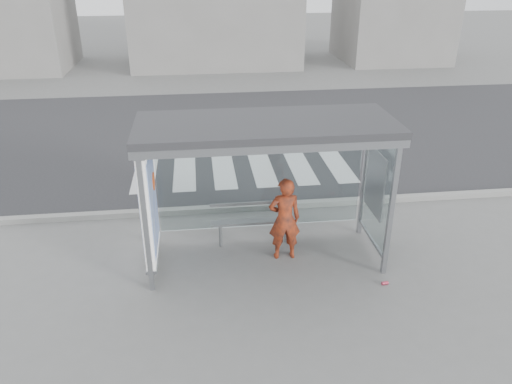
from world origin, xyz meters
TOP-DOWN VIEW (x-y plane):
  - ground at (0.00, 0.00)m, footprint 80.00×80.00m
  - road at (0.00, 7.00)m, footprint 30.00×10.00m
  - curb at (0.00, 1.95)m, footprint 30.00×0.18m
  - crosswalk at (0.00, 4.50)m, footprint 5.55×3.00m
  - bus_shelter at (-0.37, 0.06)m, footprint 4.25×1.65m
  - building_center at (0.00, 18.00)m, footprint 8.00×5.00m
  - person at (0.35, 0.01)m, footprint 0.58×0.38m
  - bench at (-0.16, 0.54)m, footprint 1.61×0.26m
  - soda_can at (1.90, -1.05)m, footprint 0.12×0.07m

SIDE VIEW (x-z plane):
  - ground at x=0.00m, z-range 0.00..0.00m
  - crosswalk at x=0.00m, z-range 0.00..0.00m
  - road at x=0.00m, z-range 0.00..0.01m
  - soda_can at x=1.90m, z-range 0.00..0.06m
  - curb at x=0.00m, z-range 0.00..0.12m
  - bench at x=-0.16m, z-range 0.08..0.92m
  - person at x=0.35m, z-range 0.00..1.58m
  - bus_shelter at x=-0.37m, z-range 0.67..3.29m
  - building_center at x=0.00m, z-range 0.00..5.00m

